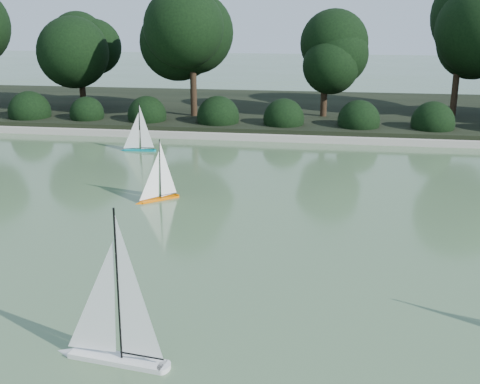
# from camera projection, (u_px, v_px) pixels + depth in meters

# --- Properties ---
(ground) EXTENTS (80.00, 80.00, 0.00)m
(ground) POSITION_uv_depth(u_px,v_px,m) (234.00, 283.00, 8.18)
(ground) COLOR #385332
(ground) RESTS_ON ground
(pond_coping) EXTENTS (40.00, 0.35, 0.18)m
(pond_coping) POSITION_uv_depth(u_px,v_px,m) (285.00, 138.00, 16.65)
(pond_coping) COLOR gray
(pond_coping) RESTS_ON ground
(far_bank) EXTENTS (40.00, 8.00, 0.30)m
(far_bank) POSITION_uv_depth(u_px,v_px,m) (294.00, 111.00, 20.41)
(far_bank) COLOR black
(far_bank) RESTS_ON ground
(tree_line) EXTENTS (26.31, 3.93, 4.39)m
(tree_line) POSITION_uv_depth(u_px,v_px,m) (334.00, 39.00, 18.01)
(tree_line) COLOR black
(tree_line) RESTS_ON ground
(shrub_hedge) EXTENTS (29.10, 1.10, 1.10)m
(shrub_hedge) POSITION_uv_depth(u_px,v_px,m) (288.00, 119.00, 17.39)
(shrub_hedge) COLOR black
(shrub_hedge) RESTS_ON ground
(sailboat_white_a) EXTENTS (1.34, 0.39, 1.82)m
(sailboat_white_a) POSITION_uv_depth(u_px,v_px,m) (107.00, 336.00, 6.32)
(sailboat_white_a) COLOR silver
(sailboat_white_a) RESTS_ON ground
(sailboat_orange) EXTENTS (0.78, 0.71, 1.28)m
(sailboat_orange) POSITION_uv_depth(u_px,v_px,m) (156.00, 191.00, 11.55)
(sailboat_orange) COLOR #E96200
(sailboat_orange) RESTS_ON ground
(sailboat_teal) EXTENTS (0.97, 0.21, 1.32)m
(sailboat_teal) POSITION_uv_depth(u_px,v_px,m) (136.00, 143.00, 15.51)
(sailboat_teal) COLOR #03737C
(sailboat_teal) RESTS_ON ground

